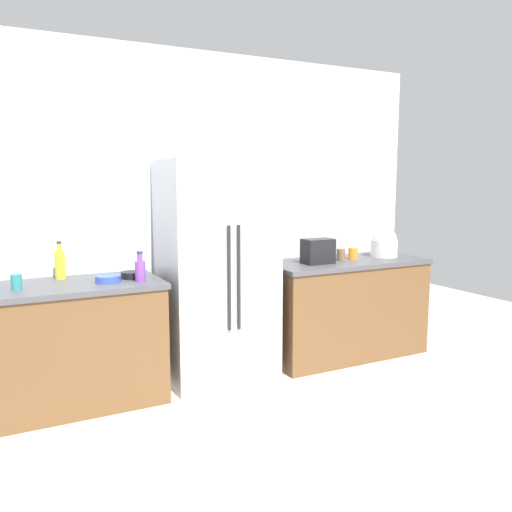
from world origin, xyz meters
TOP-DOWN VIEW (x-y plane):
  - ground_plane at (0.00, 0.00)m, footprint 9.54×9.54m
  - kitchen_back_panel at (0.00, 1.76)m, footprint 4.77×0.10m
  - counter_left at (-0.92, 1.38)m, footprint 1.34×0.68m
  - counter_right at (1.50, 1.38)m, footprint 1.51×0.68m
  - refrigerator at (0.25, 1.38)m, footprint 0.86×0.64m
  - toaster at (1.17, 1.32)m, footprint 0.27×0.17m
  - rice_cooker at (1.96, 1.37)m, footprint 0.25×0.25m
  - bottle_a at (-0.42, 1.21)m, footprint 0.07×0.07m
  - bottle_b at (-0.91, 1.57)m, footprint 0.07×0.07m
  - cup_a at (1.45, 1.36)m, footprint 0.08×0.08m
  - cup_c at (1.59, 1.37)m, footprint 0.08×0.08m
  - cup_d at (-1.22, 1.31)m, footprint 0.07×0.07m
  - bowl_a at (-0.63, 1.29)m, footprint 0.18×0.18m
  - bowl_b at (-0.44, 1.37)m, footprint 0.17×0.17m

SIDE VIEW (x-z plane):
  - ground_plane at x=0.00m, z-range 0.00..0.00m
  - counter_right at x=1.50m, z-range 0.00..0.89m
  - counter_left at x=-0.92m, z-range 0.00..0.89m
  - refrigerator at x=0.25m, z-range 0.00..1.76m
  - bowl_a at x=-0.63m, z-range 0.89..0.94m
  - bowl_b at x=-0.44m, z-range 0.89..0.94m
  - cup_d at x=-1.22m, z-range 0.89..0.99m
  - cup_c at x=1.59m, z-range 0.89..0.99m
  - cup_a at x=1.45m, z-range 0.89..1.00m
  - bottle_a at x=-0.42m, z-range 0.86..1.08m
  - toaster at x=1.17m, z-range 0.89..1.10m
  - bottle_b at x=-0.91m, z-range 0.86..1.14m
  - rice_cooker at x=1.96m, z-range 0.87..1.15m
  - kitchen_back_panel at x=0.00m, z-range 0.00..2.66m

